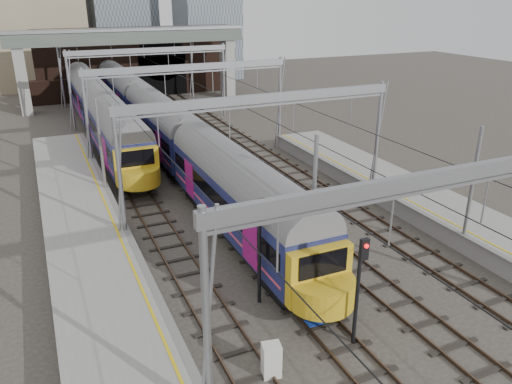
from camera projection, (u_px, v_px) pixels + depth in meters
name	position (u px, v px, depth m)	size (l,w,h in m)	color
ground	(332.00, 286.00, 23.90)	(160.00, 160.00, 0.00)	#38332D
platform_left	(104.00, 299.00, 21.94)	(4.32, 55.00, 1.12)	gray
platform_right	(512.00, 248.00, 26.29)	(4.32, 47.00, 1.12)	gray
tracks	(222.00, 184.00, 36.60)	(14.40, 80.00, 0.22)	#4C3828
overhead_line	(191.00, 81.00, 39.68)	(16.80, 80.00, 8.00)	gray
retaining_wall	(134.00, 64.00, 66.84)	(28.00, 2.75, 9.00)	black
overbridge	(130.00, 45.00, 60.20)	(28.00, 3.00, 9.25)	gray
train_main	(141.00, 106.00, 49.75)	(3.01, 69.55, 5.11)	black
train_second	(99.00, 109.00, 48.22)	(3.07, 35.47, 5.19)	black
signal_near_left	(260.00, 239.00, 21.44)	(0.38, 0.48, 5.14)	black
signal_near_centre	(360.00, 279.00, 18.88)	(0.34, 0.46, 4.74)	black
relay_cabinet	(271.00, 360.00, 18.09)	(0.67, 0.56, 1.34)	silver
equip_cover_a	(312.00, 323.00, 21.16)	(0.80, 0.57, 0.09)	blue
equip_cover_b	(311.00, 235.00, 28.88)	(0.96, 0.68, 0.11)	blue
equip_cover_c	(289.00, 216.00, 31.37)	(0.89, 0.63, 0.10)	blue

